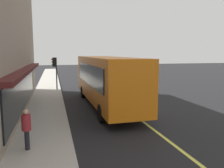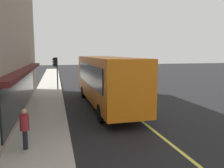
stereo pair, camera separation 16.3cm
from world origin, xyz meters
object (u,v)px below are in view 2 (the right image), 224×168
traffic_light (55,66)px  car_maroon (133,86)px  bus (106,79)px  pedestrian_by_curb (25,125)px

traffic_light → car_maroon: 7.90m
bus → car_maroon: (4.33, -3.51, -1.24)m
traffic_light → pedestrian_by_curb: size_ratio=2.04×
car_maroon → pedestrian_by_curb: size_ratio=2.80×
bus → pedestrian_by_curb: (-6.72, 4.62, -0.90)m
pedestrian_by_curb → car_maroon: bearing=-36.3°
bus → pedestrian_by_curb: bus is taller
bus → traffic_light: bus is taller
traffic_light → bus: bearing=-156.0°
bus → car_maroon: bearing=-39.0°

